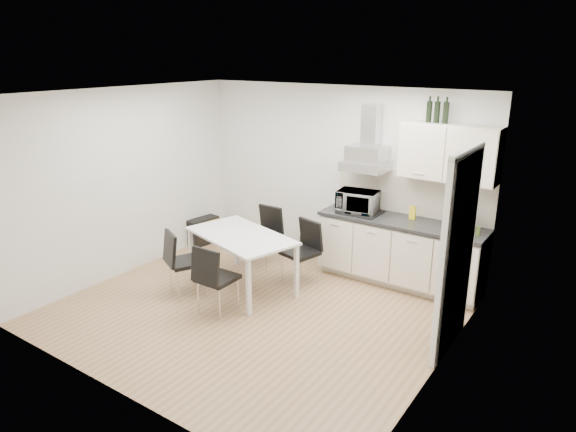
% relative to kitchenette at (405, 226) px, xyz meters
% --- Properties ---
extents(ground, '(4.50, 4.50, 0.00)m').
position_rel_kitchenette_xyz_m(ground, '(-1.18, -1.73, -0.83)').
color(ground, '#A5835D').
rests_on(ground, ground).
extents(wall_back, '(4.50, 0.10, 2.60)m').
position_rel_kitchenette_xyz_m(wall_back, '(-1.18, 0.27, 0.47)').
color(wall_back, silver).
rests_on(wall_back, ground).
extents(wall_front, '(4.50, 0.10, 2.60)m').
position_rel_kitchenette_xyz_m(wall_front, '(-1.18, -3.73, 0.47)').
color(wall_front, silver).
rests_on(wall_front, ground).
extents(wall_left, '(0.10, 4.00, 2.60)m').
position_rel_kitchenette_xyz_m(wall_left, '(-3.43, -1.73, 0.47)').
color(wall_left, silver).
rests_on(wall_left, ground).
extents(wall_right, '(0.10, 4.00, 2.60)m').
position_rel_kitchenette_xyz_m(wall_right, '(1.07, -1.73, 0.47)').
color(wall_right, silver).
rests_on(wall_right, ground).
extents(ceiling, '(4.50, 4.50, 0.00)m').
position_rel_kitchenette_xyz_m(ceiling, '(-1.18, -1.73, 1.77)').
color(ceiling, white).
rests_on(ceiling, wall_back).
extents(doorway, '(0.08, 1.04, 2.10)m').
position_rel_kitchenette_xyz_m(doorway, '(1.03, -1.18, 0.22)').
color(doorway, white).
rests_on(doorway, ground).
extents(kitchenette, '(2.22, 0.64, 2.52)m').
position_rel_kitchenette_xyz_m(kitchenette, '(0.00, 0.00, 0.00)').
color(kitchenette, beige).
rests_on(kitchenette, ground).
extents(dining_table, '(1.66, 1.23, 0.75)m').
position_rel_kitchenette_xyz_m(dining_table, '(-1.73, -1.33, -0.16)').
color(dining_table, white).
rests_on(dining_table, ground).
extents(chair_far_left, '(0.45, 0.50, 0.88)m').
position_rel_kitchenette_xyz_m(chair_far_left, '(-1.93, -0.57, -0.39)').
color(chair_far_left, black).
rests_on(chair_far_left, ground).
extents(chair_far_right, '(0.55, 0.59, 0.88)m').
position_rel_kitchenette_xyz_m(chair_far_right, '(-1.14, -0.80, -0.39)').
color(chair_far_right, black).
rests_on(chair_far_right, ground).
extents(chair_near_left, '(0.62, 0.64, 0.88)m').
position_rel_kitchenette_xyz_m(chair_near_left, '(-2.19, -1.89, -0.39)').
color(chair_near_left, black).
rests_on(chair_near_left, ground).
extents(chair_near_right, '(0.44, 0.50, 0.88)m').
position_rel_kitchenette_xyz_m(chair_near_right, '(-1.52, -2.03, -0.39)').
color(chair_near_right, black).
rests_on(chair_near_right, ground).
extents(guitar_amp, '(0.30, 0.55, 0.44)m').
position_rel_kitchenette_xyz_m(guitar_amp, '(-3.30, -0.40, -0.61)').
color(guitar_amp, black).
rests_on(guitar_amp, ground).
extents(floor_speaker, '(0.26, 0.25, 0.33)m').
position_rel_kitchenette_xyz_m(floor_speaker, '(-1.64, 0.17, -0.66)').
color(floor_speaker, black).
rests_on(floor_speaker, ground).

